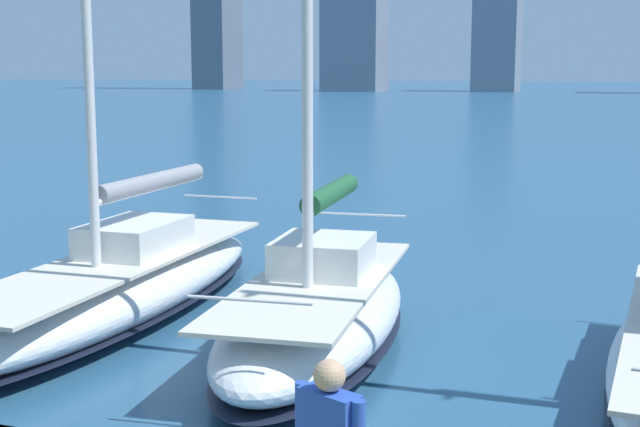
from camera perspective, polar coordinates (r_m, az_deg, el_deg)
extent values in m
cube|color=slate|center=(173.12, 11.28, 11.11)|extent=(8.07, 10.52, 20.76)
cube|color=slate|center=(172.69, 2.26, 10.93)|extent=(10.92, 10.25, 18.65)
ellipsoid|color=silver|center=(13.55, -0.22, -6.75)|extent=(2.87, 7.07, 1.11)
ellipsoid|color=black|center=(13.64, -0.22, -7.99)|extent=(2.88, 7.10, 0.10)
cube|color=beige|center=(13.40, -0.22, -4.34)|extent=(2.38, 6.21, 0.06)
cube|color=silver|center=(13.73, 0.21, -2.71)|extent=(1.51, 1.63, 0.55)
cylinder|color=silver|center=(14.09, 0.71, 0.80)|extent=(0.35, 2.90, 0.12)
cylinder|color=#1E5633|center=(14.07, 0.71, 1.28)|extent=(0.53, 2.69, 0.32)
cylinder|color=silver|center=(10.32, -4.59, -5.55)|extent=(1.51, 0.16, 0.04)
cylinder|color=silver|center=(16.27, 2.47, -0.06)|extent=(1.74, 0.18, 0.04)
ellipsoid|color=silver|center=(15.86, -12.68, -4.80)|extent=(2.33, 9.36, 1.01)
ellipsoid|color=black|center=(15.92, -12.64, -5.77)|extent=(2.34, 9.41, 0.10)
cube|color=beige|center=(15.74, -12.75, -2.91)|extent=(1.91, 8.23, 0.06)
cube|color=silver|center=(16.15, -11.77, -1.46)|extent=(1.37, 2.07, 0.55)
cylinder|color=silver|center=(16.63, -10.66, 1.58)|extent=(0.15, 3.92, 0.12)
cylinder|color=gray|center=(16.62, -10.67, 1.99)|extent=(0.35, 3.61, 0.32)
cylinder|color=silver|center=(19.31, -6.41, 1.06)|extent=(1.69, 0.05, 0.04)
cylinder|color=#284CB7|center=(6.57, -1.17, -13.28)|extent=(0.10, 0.10, 0.62)
sphere|color=tan|center=(6.25, 0.61, -10.32)|extent=(0.23, 0.23, 0.23)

